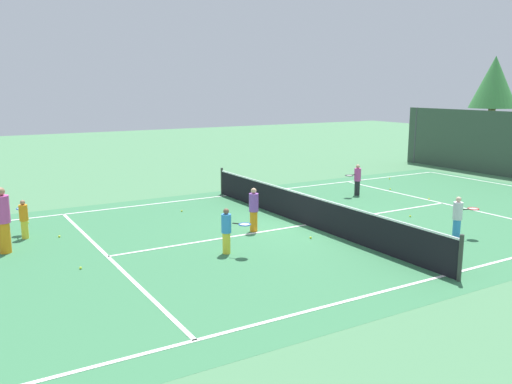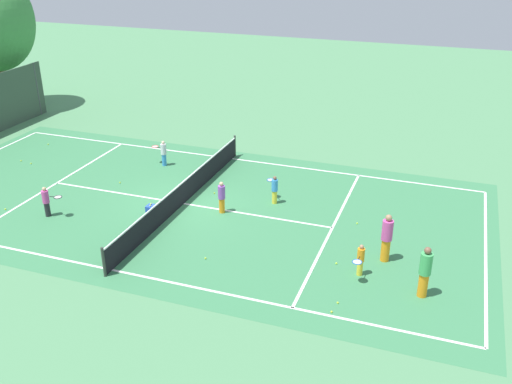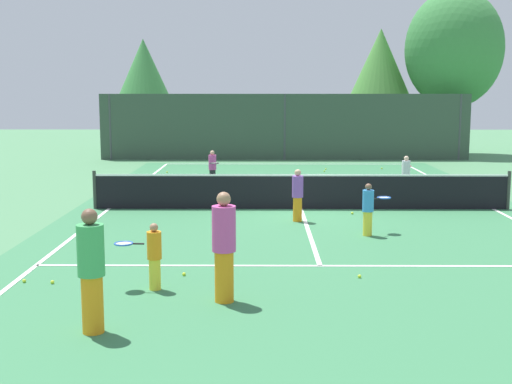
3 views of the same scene
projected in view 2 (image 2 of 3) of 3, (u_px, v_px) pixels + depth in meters
ground_plane at (184, 204)px, 24.39m from camera, size 80.00×80.00×0.00m
court_surface at (184, 204)px, 24.39m from camera, size 13.00×25.00×0.01m
tennis_net at (183, 193)px, 24.17m from camera, size 11.90×0.10×1.10m
player_0 at (47, 201)px, 23.08m from camera, size 0.43×0.86×1.27m
player_1 at (222, 197)px, 23.36m from camera, size 0.29×0.29×1.36m
player_2 at (163, 153)px, 28.02m from camera, size 0.46×0.85×1.27m
player_3 at (387, 237)px, 19.88m from camera, size 0.38×0.38×1.79m
player_4 at (425, 271)px, 17.94m from camera, size 0.38×0.38×1.77m
player_5 at (274, 189)px, 24.19m from camera, size 0.79×0.68×1.23m
player_6 at (360, 260)px, 19.14m from camera, size 0.82×0.35×1.15m
ball_crate at (151, 210)px, 23.48m from camera, size 0.38×0.36×0.43m
tennis_ball_0 at (120, 183)px, 26.31m from camera, size 0.07×0.07×0.07m
tennis_ball_1 at (357, 223)px, 22.71m from camera, size 0.07×0.07×0.07m
tennis_ball_3 at (205, 258)px, 20.32m from camera, size 0.07×0.07×0.07m
tennis_ball_4 at (5, 209)px, 23.84m from camera, size 0.07×0.07×0.07m
tennis_ball_5 at (48, 144)px, 30.92m from camera, size 0.07×0.07×0.07m
tennis_ball_6 at (332, 312)px, 17.50m from camera, size 0.07×0.07×0.07m
tennis_ball_7 at (338, 303)px, 17.92m from camera, size 0.07×0.07×0.07m
tennis_ball_8 at (214, 193)px, 25.28m from camera, size 0.07×0.07×0.07m
tennis_ball_9 at (336, 263)px, 20.01m from camera, size 0.07×0.07×0.07m
tennis_ball_10 at (31, 163)px, 28.43m from camera, size 0.07×0.07×0.07m
tennis_ball_11 at (46, 188)px, 25.75m from camera, size 0.07×0.07×0.07m
tennis_ball_12 at (160, 211)px, 23.72m from camera, size 0.07×0.07×0.07m
tennis_ball_13 at (21, 161)px, 28.75m from camera, size 0.07×0.07×0.07m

